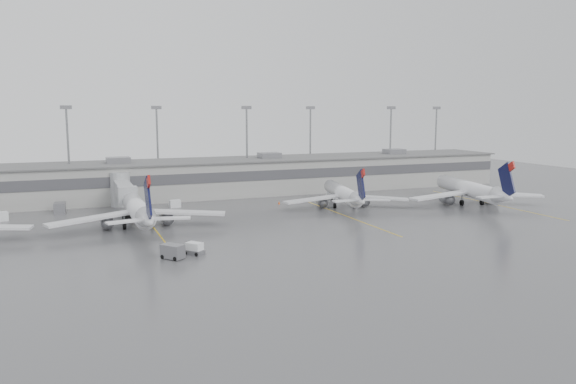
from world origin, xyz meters
name	(u,v)px	position (x,y,z in m)	size (l,w,h in m)	color
ground	(310,254)	(0.00, 0.00, 0.00)	(260.00, 260.00, 0.00)	#505052
terminal	(209,177)	(-0.01, 57.98, 4.17)	(152.00, 17.00, 9.45)	#9A9A96
light_masts	(202,142)	(0.00, 63.75, 12.03)	(142.40, 8.00, 20.60)	gray
jet_bridge_right	(122,190)	(-20.50, 45.72, 3.87)	(4.00, 17.20, 7.00)	#989B9D
stand_markings	(255,222)	(0.00, 24.00, 0.01)	(105.25, 40.00, 0.01)	#E1B10D
jet_mid_left	(137,208)	(-19.93, 26.57, 3.29)	(29.17, 32.66, 10.57)	white
jet_mid_right	(344,193)	(21.39, 31.32, 2.90)	(25.16, 28.50, 9.34)	white
jet_far_right	(471,189)	(47.58, 24.46, 3.27)	(28.38, 32.15, 10.53)	white
baggage_tug	(194,250)	(-14.93, 5.59, 0.65)	(2.84, 2.99, 1.66)	white
baggage_cart	(173,251)	(-18.13, 4.39, 1.01)	(3.24, 3.43, 1.94)	slate
gse_uld_a	(1,217)	(-41.99, 41.41, 0.82)	(2.31, 1.54, 1.64)	white
gse_uld_b	(175,204)	(-10.45, 44.19, 0.76)	(2.15, 1.43, 1.52)	white
gse_uld_c	(333,194)	(24.78, 42.85, 0.93)	(2.62, 1.74, 1.85)	white
gse_loader	(60,208)	(-32.19, 45.94, 1.01)	(2.03, 3.24, 2.03)	slate
cone_b	(163,211)	(-13.65, 39.11, 0.35)	(0.44, 0.44, 0.70)	#F44C05
cone_c	(279,203)	(10.65, 40.08, 0.33)	(0.41, 0.41, 0.66)	#F44C05
cone_d	(475,195)	(55.87, 33.01, 0.40)	(0.51, 0.51, 0.80)	#F44C05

